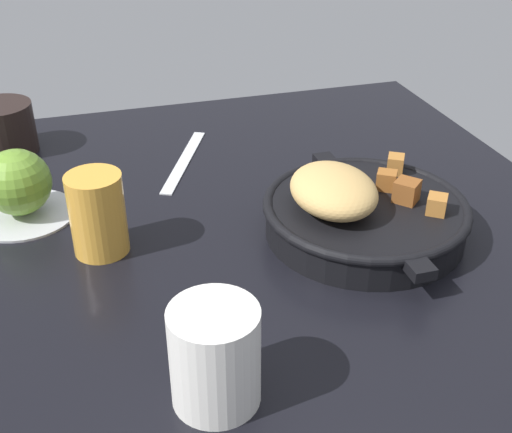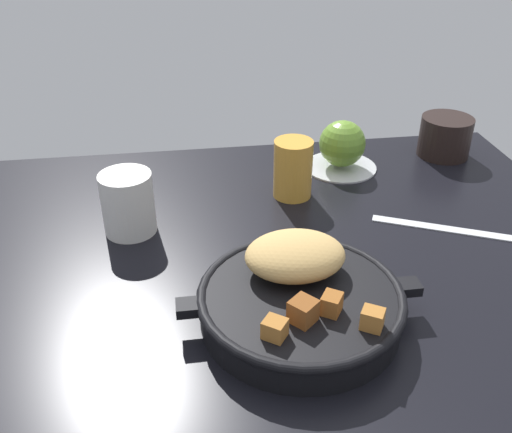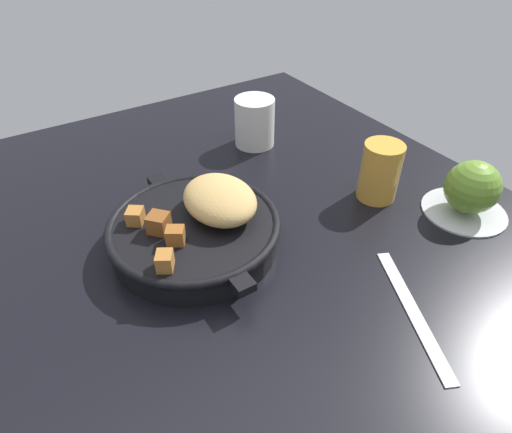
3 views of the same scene
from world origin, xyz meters
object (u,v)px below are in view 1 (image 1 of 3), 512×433
ceramic_mug_white (215,356)px  coffee_mug_dark (2,128)px  red_apple (17,182)px  juice_glass_amber (98,214)px  cast_iron_skillet (361,211)px  butter_knife (184,160)px

ceramic_mug_white → coffee_mug_dark: 57.41cm
red_apple → coffee_mug_dark: bearing=7.2°
red_apple → juice_glass_amber: size_ratio=0.86×
cast_iron_skillet → ceramic_mug_white: 29.34cm
juice_glass_amber → coffee_mug_dark: 31.75cm
juice_glass_amber → ceramic_mug_white: size_ratio=1.03×
butter_knife → cast_iron_skillet: bearing=-122.0°
butter_knife → ceramic_mug_white: bearing=-162.6°
butter_knife → juice_glass_amber: juice_glass_amber is taller
cast_iron_skillet → ceramic_mug_white: bearing=132.5°
cast_iron_skillet → butter_knife: size_ratio=1.41×
butter_knife → juice_glass_amber: size_ratio=2.13×
butter_knife → ceramic_mug_white: (-43.98, 5.98, 4.26)cm
juice_glass_amber → ceramic_mug_white: (-24.75, -6.97, -0.15)cm
cast_iron_skillet → red_apple: same height
red_apple → juice_glass_amber: juice_glass_amber is taller
cast_iron_skillet → ceramic_mug_white: ceramic_mug_white is taller
red_apple → butter_knife: size_ratio=0.40×
ceramic_mug_white → coffee_mug_dark: ceramic_mug_white is taller
cast_iron_skillet → ceramic_mug_white: size_ratio=3.11×
red_apple → ceramic_mug_white: bearing=-156.3°
cast_iron_skillet → coffee_mug_dark: size_ratio=3.05×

